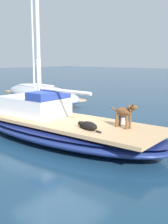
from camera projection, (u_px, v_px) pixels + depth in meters
name	position (u px, v px, depth m)	size (l,w,h in m)	color
ground_plane	(60.00, 139.00, 8.79)	(120.00, 120.00, 0.00)	navy
sailboat_main	(60.00, 129.00, 8.73)	(2.93, 7.37, 0.66)	navy
mast_main	(41.00, 22.00, 8.55)	(0.14, 2.27, 6.58)	silver
cabin_house	(35.00, 104.00, 9.28)	(1.53, 2.30, 0.84)	silver
dog_black	(88.00, 126.00, 7.37)	(0.37, 0.95, 0.22)	black
dog_brown	(125.00, 113.00, 7.47)	(0.29, 0.94, 0.70)	brown
deck_winch	(123.00, 120.00, 8.09)	(0.16, 0.16, 0.21)	#B7B7BC
moored_boat_starboard_side	(40.00, 94.00, 15.82)	(3.51, 7.29, 5.87)	#B2B7C1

